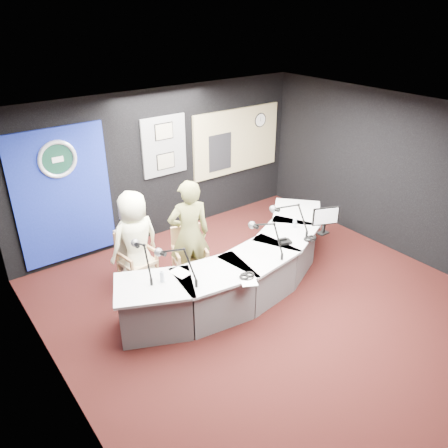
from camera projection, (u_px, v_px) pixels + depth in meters
ground at (266, 303)px, 6.88m from camera, size 6.00×6.00×0.00m
ceiling at (275, 122)px, 5.61m from camera, size 6.00×6.00×0.02m
wall_back at (162, 164)px, 8.39m from camera, size 6.00×0.02×2.80m
wall_left at (54, 299)px, 4.64m from camera, size 0.02×6.00×2.80m
wall_right at (398, 176)px, 7.85m from camera, size 0.02×6.00×2.80m
broadcast_desk at (241, 268)px, 7.07m from camera, size 4.50×1.90×0.75m
backdrop_panel at (63, 196)px, 7.42m from camera, size 1.60×0.05×2.30m
agency_seal at (58, 159)px, 7.10m from camera, size 0.63×0.07×0.63m
seal_center at (57, 159)px, 7.10m from camera, size 0.48×0.01×0.48m
pinboard at (164, 146)px, 8.24m from camera, size 0.90×0.04×1.10m
framed_photo_upper at (164, 131)px, 8.09m from camera, size 0.34×0.02×0.27m
framed_photo_lower at (166, 161)px, 8.34m from camera, size 0.34×0.02×0.27m
booth_window_frame at (237, 141)px, 9.24m from camera, size 2.12×0.06×1.32m
booth_glow at (237, 141)px, 9.23m from camera, size 2.00×0.02×1.20m
equipment_rack at (220, 152)px, 9.04m from camera, size 0.55×0.02×0.75m
wall_clock at (260, 120)px, 9.38m from camera, size 0.28×0.01×0.28m
armchair_left at (137, 259)px, 7.08m from camera, size 0.64×0.64×1.00m
armchair_right at (190, 257)px, 7.14m from camera, size 0.68×0.68×0.98m
draped_jacket at (130, 246)px, 7.21m from camera, size 0.51×0.17×0.70m
person_man at (135, 241)px, 6.94m from camera, size 0.84×0.58×1.64m
person_woman at (189, 235)px, 6.96m from camera, size 0.76×0.61×1.80m
computer_monitor at (325, 216)px, 7.17m from camera, size 0.39×0.18×0.28m
desk_phone at (285, 242)px, 7.02m from camera, size 0.21×0.19×0.04m
headphones_near at (310, 238)px, 7.13m from camera, size 0.20×0.20×0.03m
headphones_far at (247, 276)px, 6.17m from camera, size 0.22×0.22×0.04m
paper_stack at (180, 273)px, 6.27m from camera, size 0.25×0.31×0.00m
notepad at (248, 280)px, 6.11m from camera, size 0.33×0.37×0.00m
boom_mic_a at (142, 255)px, 6.12m from camera, size 0.22×0.73×0.60m
boom_mic_b at (177, 261)px, 5.98m from camera, size 0.35×0.70×0.60m
boom_mic_c at (267, 234)px, 6.65m from camera, size 0.19×0.74×0.60m
boom_mic_d at (290, 215)px, 7.23m from camera, size 0.34×0.70×0.60m
water_bottles at (249, 242)px, 6.88m from camera, size 3.14×0.18×0.18m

